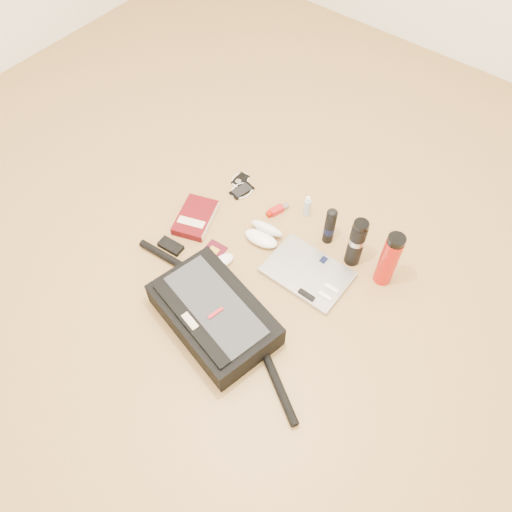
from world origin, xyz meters
name	(u,v)px	position (x,y,z in m)	size (l,w,h in m)	color
ground	(240,283)	(0.00, 0.00, 0.00)	(4.00, 4.00, 0.00)	#A37B43
messenger_bag	(213,314)	(0.03, -0.20, 0.06)	(1.00, 0.41, 0.14)	black
laptop	(308,273)	(0.19, 0.21, 0.01)	(0.35, 0.24, 0.03)	#A3A3A5
book	(196,218)	(-0.37, 0.14, 0.02)	(0.21, 0.26, 0.04)	#4E080C
passport	(212,253)	(-0.19, 0.04, 0.00)	(0.10, 0.13, 0.01)	#480A17
mouse	(223,261)	(-0.12, 0.04, 0.02)	(0.08, 0.11, 0.03)	white
sunglasses_case	(264,234)	(-0.07, 0.25, 0.03)	(0.17, 0.15, 0.09)	white
ipod	(240,180)	(-0.37, 0.45, 0.00)	(0.08, 0.09, 0.01)	black
phone	(242,191)	(-0.32, 0.40, 0.01)	(0.10, 0.12, 0.01)	black
inhaler	(277,210)	(-0.11, 0.41, 0.02)	(0.06, 0.11, 0.03)	#A31618
spray_bottle	(307,207)	(0.00, 0.48, 0.05)	(0.04, 0.04, 0.12)	#9FC1D5
aerosol_can	(330,226)	(0.16, 0.42, 0.10)	(0.06, 0.06, 0.20)	black
thermos_black	(356,243)	(0.30, 0.39, 0.13)	(0.09, 0.09, 0.26)	black
thermos_red	(389,260)	(0.45, 0.39, 0.14)	(0.08, 0.08, 0.29)	red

